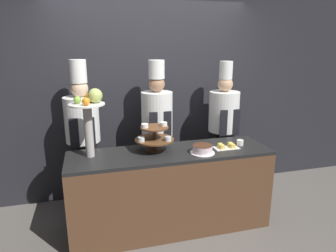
{
  "coord_description": "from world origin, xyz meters",
  "views": [
    {
      "loc": [
        -0.79,
        -2.54,
        1.97
      ],
      "look_at": [
        0.0,
        0.4,
        1.14
      ],
      "focal_mm": 32.0,
      "sensor_mm": 36.0,
      "label": 1
    }
  ],
  "objects_px": {
    "tiered_stand": "(154,136)",
    "chef_center_right": "(223,125)",
    "chef_left": "(83,133)",
    "cup_white": "(240,143)",
    "cake_square_tray": "(226,147)",
    "fruit_pedestal": "(90,112)",
    "cake_round": "(202,149)",
    "chef_center_left": "(157,127)"
  },
  "relations": [
    {
      "from": "fruit_pedestal",
      "to": "cake_round",
      "type": "relative_size",
      "value": 2.66
    },
    {
      "from": "fruit_pedestal",
      "to": "chef_left",
      "type": "xyz_separation_m",
      "value": [
        -0.09,
        0.51,
        -0.36
      ]
    },
    {
      "from": "chef_center_left",
      "to": "chef_center_right",
      "type": "distance_m",
      "value": 0.88
    },
    {
      "from": "cake_square_tray",
      "to": "chef_left",
      "type": "distance_m",
      "value": 1.63
    },
    {
      "from": "chef_center_right",
      "to": "fruit_pedestal",
      "type": "bearing_deg",
      "value": -163.11
    },
    {
      "from": "tiered_stand",
      "to": "cup_white",
      "type": "xyz_separation_m",
      "value": [
        0.95,
        -0.08,
        -0.13
      ]
    },
    {
      "from": "chef_center_left",
      "to": "cup_white",
      "type": "bearing_deg",
      "value": -36.59
    },
    {
      "from": "tiered_stand",
      "to": "cake_square_tray",
      "type": "bearing_deg",
      "value": -9.33
    },
    {
      "from": "cup_white",
      "to": "fruit_pedestal",
      "type": "bearing_deg",
      "value": 176.7
    },
    {
      "from": "tiered_stand",
      "to": "cup_white",
      "type": "height_order",
      "value": "tiered_stand"
    },
    {
      "from": "cake_round",
      "to": "chef_left",
      "type": "bearing_deg",
      "value": 148.62
    },
    {
      "from": "cake_square_tray",
      "to": "chef_center_left",
      "type": "bearing_deg",
      "value": 133.65
    },
    {
      "from": "fruit_pedestal",
      "to": "chef_left",
      "type": "bearing_deg",
      "value": 100.19
    },
    {
      "from": "chef_center_right",
      "to": "cake_round",
      "type": "bearing_deg",
      "value": -128.32
    },
    {
      "from": "tiered_stand",
      "to": "fruit_pedestal",
      "type": "height_order",
      "value": "fruit_pedestal"
    },
    {
      "from": "tiered_stand",
      "to": "cake_round",
      "type": "relative_size",
      "value": 1.61
    },
    {
      "from": "chef_center_left",
      "to": "fruit_pedestal",
      "type": "bearing_deg",
      "value": -147.17
    },
    {
      "from": "tiered_stand",
      "to": "chef_center_right",
      "type": "distance_m",
      "value": 1.16
    },
    {
      "from": "chef_left",
      "to": "chef_center_right",
      "type": "xyz_separation_m",
      "value": [
        1.76,
        -0.0,
        -0.02
      ]
    },
    {
      "from": "tiered_stand",
      "to": "cake_square_tray",
      "type": "height_order",
      "value": "tiered_stand"
    },
    {
      "from": "fruit_pedestal",
      "to": "cup_white",
      "type": "bearing_deg",
      "value": -3.3
    },
    {
      "from": "chef_left",
      "to": "tiered_stand",
      "type": "bearing_deg",
      "value": -35.64
    },
    {
      "from": "chef_left",
      "to": "cup_white",
      "type": "bearing_deg",
      "value": -19.58
    },
    {
      "from": "chef_center_left",
      "to": "chef_center_right",
      "type": "relative_size",
      "value": 1.01
    },
    {
      "from": "cake_round",
      "to": "chef_center_right",
      "type": "height_order",
      "value": "chef_center_right"
    },
    {
      "from": "cake_square_tray",
      "to": "chef_left",
      "type": "relative_size",
      "value": 0.15
    },
    {
      "from": "tiered_stand",
      "to": "chef_center_right",
      "type": "xyz_separation_m",
      "value": [
        1.03,
        0.52,
        -0.08
      ]
    },
    {
      "from": "tiered_stand",
      "to": "cake_square_tray",
      "type": "xyz_separation_m",
      "value": [
        0.77,
        -0.13,
        -0.14
      ]
    },
    {
      "from": "fruit_pedestal",
      "to": "chef_left",
      "type": "height_order",
      "value": "chef_left"
    },
    {
      "from": "chef_left",
      "to": "chef_center_left",
      "type": "bearing_deg",
      "value": -0.0
    },
    {
      "from": "fruit_pedestal",
      "to": "chef_left",
      "type": "distance_m",
      "value": 0.63
    },
    {
      "from": "tiered_stand",
      "to": "cup_white",
      "type": "distance_m",
      "value": 0.97
    },
    {
      "from": "fruit_pedestal",
      "to": "chef_left",
      "type": "relative_size",
      "value": 0.37
    },
    {
      "from": "chef_center_right",
      "to": "cake_square_tray",
      "type": "bearing_deg",
      "value": -112.33
    },
    {
      "from": "cake_round",
      "to": "chef_center_right",
      "type": "bearing_deg",
      "value": 51.68
    },
    {
      "from": "chef_center_right",
      "to": "chef_left",
      "type": "bearing_deg",
      "value": 180.0
    },
    {
      "from": "cup_white",
      "to": "chef_left",
      "type": "xyz_separation_m",
      "value": [
        -1.68,
        0.6,
        0.06
      ]
    },
    {
      "from": "cup_white",
      "to": "chef_center_right",
      "type": "relative_size",
      "value": 0.04
    },
    {
      "from": "cake_round",
      "to": "fruit_pedestal",
      "type": "bearing_deg",
      "value": 168.78
    },
    {
      "from": "chef_left",
      "to": "cake_round",
      "type": "bearing_deg",
      "value": -31.38
    },
    {
      "from": "chef_left",
      "to": "chef_center_right",
      "type": "distance_m",
      "value": 1.76
    },
    {
      "from": "chef_left",
      "to": "chef_center_left",
      "type": "height_order",
      "value": "chef_left"
    }
  ]
}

